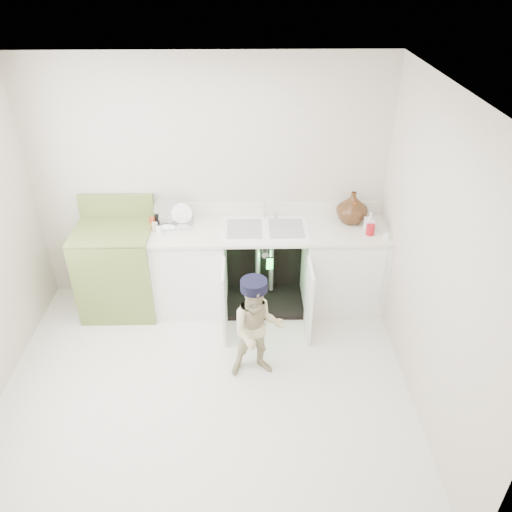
% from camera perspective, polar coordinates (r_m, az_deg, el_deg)
% --- Properties ---
extents(ground, '(3.50, 3.50, 0.00)m').
position_cam_1_polar(ground, '(4.50, -5.73, -14.74)').
color(ground, beige).
rests_on(ground, ground).
extents(room_shell, '(6.00, 5.50, 1.26)m').
position_cam_1_polar(room_shell, '(3.69, -6.77, -1.34)').
color(room_shell, beige).
rests_on(room_shell, ground).
extents(counter_run, '(2.44, 1.02, 1.22)m').
position_cam_1_polar(counter_run, '(5.11, 1.31, -1.04)').
color(counter_run, white).
rests_on(counter_run, ground).
extents(avocado_stove, '(0.75, 0.65, 1.16)m').
position_cam_1_polar(avocado_stove, '(5.25, -15.42, -1.31)').
color(avocado_stove, olive).
rests_on(avocado_stove, ground).
extents(repair_worker, '(0.51, 0.88, 0.98)m').
position_cam_1_polar(repair_worker, '(4.28, 0.14, -8.30)').
color(repair_worker, beige).
rests_on(repair_worker, ground).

